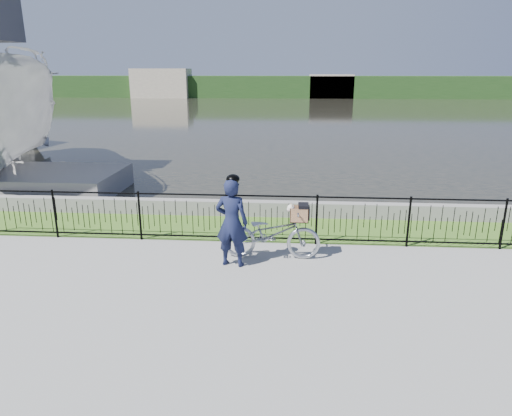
{
  "coord_description": "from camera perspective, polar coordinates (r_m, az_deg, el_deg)",
  "views": [
    {
      "loc": [
        0.37,
        -8.05,
        3.74
      ],
      "look_at": [
        -0.3,
        1.0,
        1.0
      ],
      "focal_mm": 32.0,
      "sensor_mm": 36.0,
      "label": 1
    }
  ],
  "objects": [
    {
      "name": "grass_strip",
      "position": [
        11.29,
        2.12,
        -2.53
      ],
      "size": [
        60.0,
        2.0,
        0.01
      ],
      "primitive_type": "cube",
      "color": "#416920",
      "rests_on": "ground"
    },
    {
      "name": "far_treeline",
      "position": [
        68.09,
        4.05,
        14.89
      ],
      "size": [
        120.0,
        6.0,
        3.0
      ],
      "primitive_type": "cube",
      "color": "#23451A",
      "rests_on": "ground"
    },
    {
      "name": "far_building_left",
      "position": [
        68.58,
        -11.72,
        15.03
      ],
      "size": [
        8.0,
        4.0,
        4.0
      ],
      "primitive_type": "cube",
      "color": "#AEA38C",
      "rests_on": "ground"
    },
    {
      "name": "cyclist",
      "position": [
        8.92,
        -3.05,
        -1.7
      ],
      "size": [
        0.71,
        0.52,
        1.85
      ],
      "color": "#131835",
      "rests_on": "ground"
    },
    {
      "name": "ground",
      "position": [
        8.89,
        1.48,
        -8.1
      ],
      "size": [
        120.0,
        120.0,
        0.0
      ],
      "primitive_type": "plane",
      "color": "gray",
      "rests_on": "ground"
    },
    {
      "name": "water",
      "position": [
        41.22,
        3.77,
        11.57
      ],
      "size": [
        120.0,
        120.0,
        0.0
      ],
      "primitive_type": "plane",
      "color": "#28271E",
      "rests_on": "ground"
    },
    {
      "name": "far_building_right",
      "position": [
        66.82,
        9.37,
        14.77
      ],
      "size": [
        6.0,
        3.0,
        3.2
      ],
      "primitive_type": "cube",
      "color": "#AEA38C",
      "rests_on": "ground"
    },
    {
      "name": "quay_wall",
      "position": [
        12.18,
        2.31,
        -0.1
      ],
      "size": [
        60.0,
        0.3,
        0.4
      ],
      "primitive_type": "cube",
      "color": "gray",
      "rests_on": "ground"
    },
    {
      "name": "fence",
      "position": [
        10.16,
        1.94,
        -1.35
      ],
      "size": [
        14.0,
        0.06,
        1.15
      ],
      "primitive_type": null,
      "color": "black",
      "rests_on": "ground"
    },
    {
      "name": "bicycle_rig",
      "position": [
        9.39,
        1.98,
        -3.16
      ],
      "size": [
        2.01,
        0.7,
        1.19
      ],
      "color": "#A1A5AD",
      "rests_on": "ground"
    }
  ]
}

